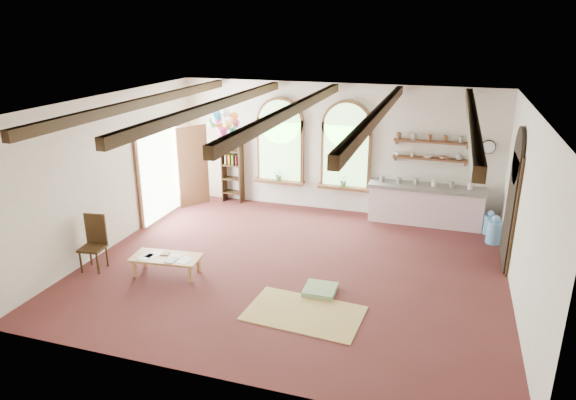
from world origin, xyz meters
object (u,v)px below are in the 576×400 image
at_px(kitchen_counter, 425,204).
at_px(balloon_cluster, 224,122).
at_px(coffee_table, 166,259).
at_px(side_chair, 94,254).

height_order(kitchen_counter, balloon_cluster, balloon_cluster).
relative_size(kitchen_counter, coffee_table, 1.98).
relative_size(kitchen_counter, balloon_cluster, 2.34).
xyz_separation_m(side_chair, balloon_cluster, (1.25, 3.53, 2.01)).
bearing_deg(kitchen_counter, coffee_table, -136.93).
bearing_deg(side_chair, kitchen_counter, 36.63).
bearing_deg(side_chair, balloon_cluster, 70.56).
relative_size(kitchen_counter, side_chair, 2.47).
bearing_deg(balloon_cluster, coffee_table, -86.40).
height_order(coffee_table, side_chair, side_chair).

